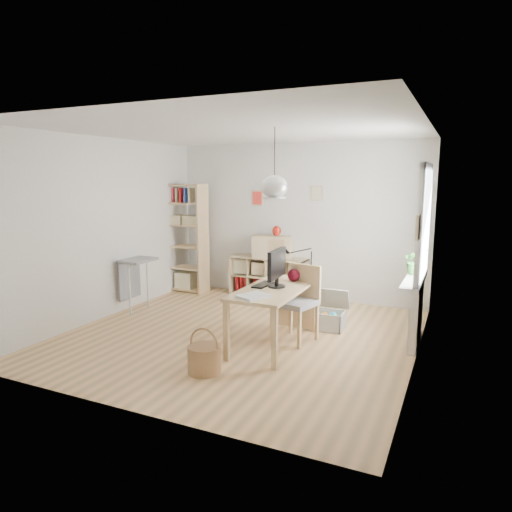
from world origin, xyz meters
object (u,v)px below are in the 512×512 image
at_px(monitor, 277,266).
at_px(drawer_chest, 272,247).
at_px(desk, 274,295).
at_px(chair, 298,298).
at_px(tall_bookshelf, 185,234).
at_px(storage_chest, 328,316).
at_px(cube_shelf, 268,280).

relative_size(monitor, drawer_chest, 0.82).
relative_size(desk, chair, 1.52).
relative_size(desk, monitor, 2.71).
bearing_deg(chair, tall_bookshelf, 163.85).
distance_m(tall_bookshelf, storage_chest, 3.32).
height_order(storage_chest, monitor, monitor).
height_order(monitor, drawer_chest, monitor).
distance_m(tall_bookshelf, monitor, 3.23).
xyz_separation_m(cube_shelf, drawer_chest, (0.08, -0.04, 0.61)).
xyz_separation_m(chair, storage_chest, (0.23, 0.63, -0.39)).
height_order(cube_shelf, monitor, monitor).
bearing_deg(desk, chair, 55.99).
bearing_deg(cube_shelf, desk, -65.39).
bearing_deg(chair, desk, -109.87).
bearing_deg(desk, tall_bookshelf, 142.99).
height_order(chair, monitor, monitor).
bearing_deg(monitor, tall_bookshelf, 141.03).
xyz_separation_m(cube_shelf, chair, (1.23, -1.92, 0.26)).
height_order(storage_chest, drawer_chest, drawer_chest).
relative_size(tall_bookshelf, chair, 2.03).
bearing_deg(tall_bookshelf, cube_shelf, 10.19).
bearing_deg(drawer_chest, tall_bookshelf, 171.71).
distance_m(storage_chest, drawer_chest, 2.00).
relative_size(desk, tall_bookshelf, 0.75).
distance_m(cube_shelf, chair, 2.29).
height_order(desk, tall_bookshelf, tall_bookshelf).
distance_m(tall_bookshelf, chair, 3.28).
xyz_separation_m(monitor, drawer_chest, (-0.96, 2.15, -0.11)).
xyz_separation_m(cube_shelf, storage_chest, (1.46, -1.28, -0.13)).
height_order(tall_bookshelf, chair, tall_bookshelf).
bearing_deg(chair, cube_shelf, 136.93).
distance_m(chair, drawer_chest, 2.23).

